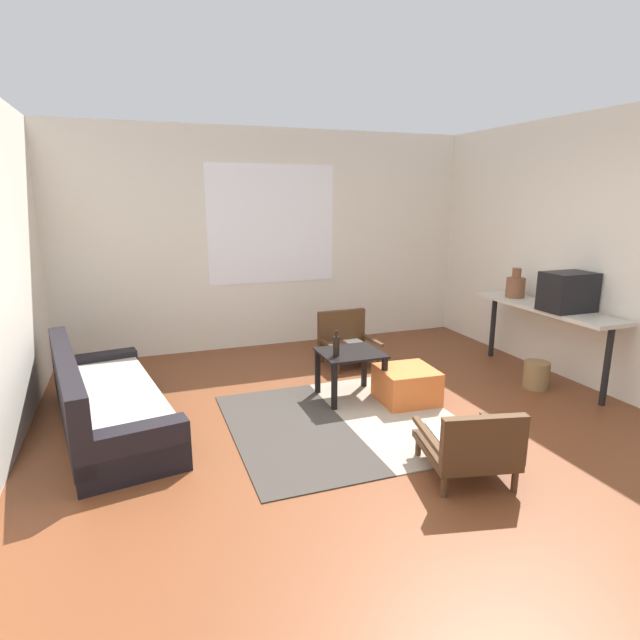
% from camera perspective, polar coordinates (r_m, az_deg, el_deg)
% --- Properties ---
extents(ground_plane, '(7.80, 7.80, 0.00)m').
position_cam_1_polar(ground_plane, '(4.18, 6.01, -13.54)').
color(ground_plane, brown).
extents(far_wall_with_window, '(5.60, 0.13, 2.70)m').
position_cam_1_polar(far_wall_with_window, '(6.62, -5.44, 8.82)').
color(far_wall_with_window, silver).
rests_on(far_wall_with_window, ground).
extents(side_wall_right, '(0.12, 6.60, 2.70)m').
position_cam_1_polar(side_wall_right, '(5.67, 30.07, 6.24)').
color(side_wall_right, silver).
rests_on(side_wall_right, ground).
extents(area_rug, '(1.92, 1.87, 0.01)m').
position_cam_1_polar(area_rug, '(4.52, 2.76, -11.21)').
color(area_rug, '#38332D').
rests_on(area_rug, ground).
extents(couch, '(1.09, 2.17, 0.68)m').
position_cam_1_polar(couch, '(4.68, -22.81, -8.63)').
color(couch, black).
rests_on(couch, ground).
extents(coffee_table, '(0.58, 0.53, 0.46)m').
position_cam_1_polar(coffee_table, '(4.90, 3.38, -4.64)').
color(coffee_table, black).
rests_on(coffee_table, ground).
extents(armchair_by_window, '(0.61, 0.56, 0.59)m').
position_cam_1_polar(armchair_by_window, '(5.97, 3.00, -2.39)').
color(armchair_by_window, '#472D19').
rests_on(armchair_by_window, ground).
extents(armchair_striped_foreground, '(0.69, 0.73, 0.55)m').
position_cam_1_polar(armchair_striped_foreground, '(3.74, 16.23, -13.13)').
color(armchair_striped_foreground, '#472D19').
rests_on(armchair_striped_foreground, ground).
extents(ottoman_orange, '(0.54, 0.54, 0.32)m').
position_cam_1_polar(ottoman_orange, '(4.95, 9.55, -7.11)').
color(ottoman_orange, '#D1662D').
rests_on(ottoman_orange, ground).
extents(console_shelf, '(0.43, 1.73, 0.79)m').
position_cam_1_polar(console_shelf, '(5.86, 23.69, 0.71)').
color(console_shelf, beige).
rests_on(console_shelf, ground).
extents(crt_television, '(0.48, 0.34, 0.38)m').
position_cam_1_polar(crt_television, '(5.63, 25.73, 2.84)').
color(crt_television, black).
rests_on(crt_television, console_shelf).
extents(clay_vase, '(0.21, 0.21, 0.33)m').
position_cam_1_polar(clay_vase, '(6.17, 20.84, 3.52)').
color(clay_vase, brown).
rests_on(clay_vase, console_shelf).
extents(glass_bottle, '(0.06, 0.06, 0.24)m').
position_cam_1_polar(glass_bottle, '(4.73, 1.82, -2.82)').
color(glass_bottle, black).
rests_on(glass_bottle, coffee_table).
extents(wicker_basket, '(0.25, 0.25, 0.27)m').
position_cam_1_polar(wicker_basket, '(5.67, 22.83, -5.61)').
color(wicker_basket, olive).
rests_on(wicker_basket, ground).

